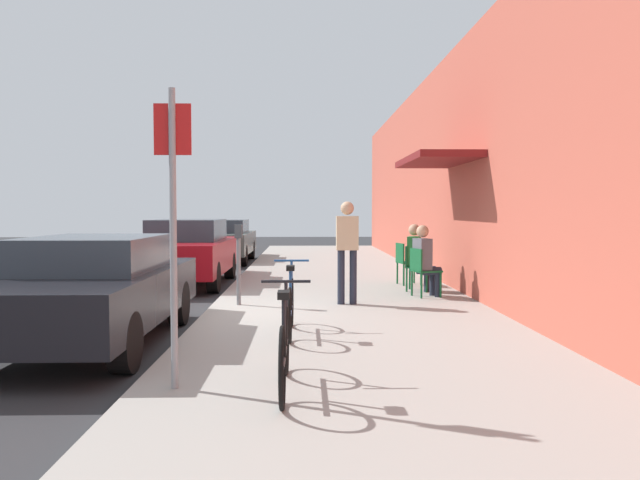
{
  "coord_description": "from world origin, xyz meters",
  "views": [
    {
      "loc": [
        1.54,
        -9.41,
        1.67
      ],
      "look_at": [
        1.91,
        5.63,
        0.96
      ],
      "focal_mm": 35.02,
      "sensor_mm": 36.0,
      "label": 1
    }
  ],
  "objects_px": {
    "bicycle_0": "(284,349)",
    "cafe_chair_0": "(422,269)",
    "parked_car_0": "(93,288)",
    "parked_car_2": "(223,240)",
    "street_sign": "(173,214)",
    "seated_patron_1": "(417,255)",
    "seated_patron_0": "(425,258)",
    "cafe_chair_2": "(405,261)",
    "cafe_chair_1": "(414,265)",
    "bicycle_1": "(291,306)",
    "parking_meter": "(239,258)",
    "pedestrian_standing": "(347,244)",
    "parked_car_1": "(187,251)"
  },
  "relations": [
    {
      "from": "cafe_chair_2",
      "to": "parking_meter",
      "type": "bearing_deg",
      "value": -139.57
    },
    {
      "from": "bicycle_0",
      "to": "seated_patron_1",
      "type": "distance_m",
      "value": 7.02
    },
    {
      "from": "seated_patron_1",
      "to": "parked_car_1",
      "type": "bearing_deg",
      "value": 156.87
    },
    {
      "from": "parking_meter",
      "to": "bicycle_0",
      "type": "height_order",
      "value": "parking_meter"
    },
    {
      "from": "cafe_chair_0",
      "to": "cafe_chair_2",
      "type": "relative_size",
      "value": 1.0
    },
    {
      "from": "parked_car_1",
      "to": "bicycle_0",
      "type": "xyz_separation_m",
      "value": [
        2.46,
        -8.66,
        -0.28
      ]
    },
    {
      "from": "seated_patron_0",
      "to": "parked_car_2",
      "type": "bearing_deg",
      "value": 118.2
    },
    {
      "from": "parking_meter",
      "to": "bicycle_1",
      "type": "height_order",
      "value": "parking_meter"
    },
    {
      "from": "parked_car_2",
      "to": "bicycle_1",
      "type": "bearing_deg",
      "value": -78.71
    },
    {
      "from": "seated_patron_1",
      "to": "street_sign",
      "type": "bearing_deg",
      "value": -116.86
    },
    {
      "from": "bicycle_0",
      "to": "pedestrian_standing",
      "type": "height_order",
      "value": "pedestrian_standing"
    },
    {
      "from": "street_sign",
      "to": "seated_patron_1",
      "type": "distance_m",
      "value": 7.36
    },
    {
      "from": "parked_car_0",
      "to": "parked_car_2",
      "type": "distance_m",
      "value": 12.32
    },
    {
      "from": "street_sign",
      "to": "bicycle_0",
      "type": "bearing_deg",
      "value": -5.01
    },
    {
      "from": "street_sign",
      "to": "cafe_chair_2",
      "type": "height_order",
      "value": "street_sign"
    },
    {
      "from": "street_sign",
      "to": "cafe_chair_2",
      "type": "xyz_separation_m",
      "value": [
        3.25,
        7.54,
        -1.02
      ]
    },
    {
      "from": "cafe_chair_0",
      "to": "cafe_chair_2",
      "type": "xyz_separation_m",
      "value": [
        -0.0,
        1.85,
        0.0
      ]
    },
    {
      "from": "parking_meter",
      "to": "bicycle_1",
      "type": "relative_size",
      "value": 0.77
    },
    {
      "from": "bicycle_0",
      "to": "cafe_chair_0",
      "type": "bearing_deg",
      "value": 68.4
    },
    {
      "from": "cafe_chair_1",
      "to": "bicycle_1",
      "type": "bearing_deg",
      "value": -118.54
    },
    {
      "from": "street_sign",
      "to": "seated_patron_1",
      "type": "xyz_separation_m",
      "value": [
        3.31,
        6.53,
        -0.82
      ]
    },
    {
      "from": "bicycle_0",
      "to": "bicycle_1",
      "type": "distance_m",
      "value": 2.42
    },
    {
      "from": "parked_car_1",
      "to": "cafe_chair_1",
      "type": "height_order",
      "value": "parked_car_1"
    },
    {
      "from": "seated_patron_0",
      "to": "street_sign",
      "type": "bearing_deg",
      "value": -120.07
    },
    {
      "from": "parked_car_2",
      "to": "cafe_chair_2",
      "type": "bearing_deg",
      "value": -56.35
    },
    {
      "from": "bicycle_1",
      "to": "cafe_chair_2",
      "type": "distance_m",
      "value": 5.68
    },
    {
      "from": "parked_car_0",
      "to": "cafe_chair_2",
      "type": "distance_m",
      "value": 7.03
    },
    {
      "from": "bicycle_1",
      "to": "pedestrian_standing",
      "type": "relative_size",
      "value": 1.01
    },
    {
      "from": "cafe_chair_1",
      "to": "seated_patron_1",
      "type": "relative_size",
      "value": 0.67
    },
    {
      "from": "cafe_chair_1",
      "to": "cafe_chair_0",
      "type": "bearing_deg",
      "value": -90.06
    },
    {
      "from": "parking_meter",
      "to": "cafe_chair_0",
      "type": "relative_size",
      "value": 1.52
    },
    {
      "from": "parked_car_2",
      "to": "cafe_chair_2",
      "type": "xyz_separation_m",
      "value": [
        4.75,
        -7.13,
        -0.1
      ]
    },
    {
      "from": "street_sign",
      "to": "pedestrian_standing",
      "type": "xyz_separation_m",
      "value": [
        1.84,
        4.84,
        -0.52
      ]
    },
    {
      "from": "cafe_chair_0",
      "to": "parked_car_1",
      "type": "bearing_deg",
      "value": 148.7
    },
    {
      "from": "seated_patron_0",
      "to": "cafe_chair_2",
      "type": "xyz_separation_m",
      "value": [
        -0.06,
        1.83,
        -0.19
      ]
    },
    {
      "from": "seated_patron_0",
      "to": "parking_meter",
      "type": "bearing_deg",
      "value": -164.7
    },
    {
      "from": "cafe_chair_0",
      "to": "cafe_chair_1",
      "type": "xyz_separation_m",
      "value": [
        0.0,
        0.85,
        0.0
      ]
    },
    {
      "from": "parked_car_2",
      "to": "cafe_chair_0",
      "type": "bearing_deg",
      "value": -62.13
    },
    {
      "from": "parked_car_2",
      "to": "cafe_chair_0",
      "type": "xyz_separation_m",
      "value": [
        4.75,
        -8.98,
        -0.1
      ]
    },
    {
      "from": "parking_meter",
      "to": "cafe_chair_2",
      "type": "distance_m",
      "value": 4.21
    },
    {
      "from": "seated_patron_1",
      "to": "pedestrian_standing",
      "type": "height_order",
      "value": "pedestrian_standing"
    },
    {
      "from": "bicycle_0",
      "to": "cafe_chair_2",
      "type": "xyz_separation_m",
      "value": [
        2.29,
        7.63,
        0.14
      ]
    },
    {
      "from": "seated_patron_0",
      "to": "pedestrian_standing",
      "type": "relative_size",
      "value": 0.76
    },
    {
      "from": "seated_patron_0",
      "to": "seated_patron_1",
      "type": "bearing_deg",
      "value": 89.98
    },
    {
      "from": "bicycle_1",
      "to": "cafe_chair_0",
      "type": "xyz_separation_m",
      "value": [
        2.29,
        3.35,
        0.14
      ]
    },
    {
      "from": "parked_car_0",
      "to": "seated_patron_1",
      "type": "xyz_separation_m",
      "value": [
        4.81,
        4.17,
        0.11
      ]
    },
    {
      "from": "bicycle_0",
      "to": "cafe_chair_1",
      "type": "xyz_separation_m",
      "value": [
        2.29,
        6.63,
        0.14
      ]
    },
    {
      "from": "parked_car_2",
      "to": "seated_patron_1",
      "type": "relative_size",
      "value": 3.41
    },
    {
      "from": "parked_car_1",
      "to": "seated_patron_0",
      "type": "distance_m",
      "value": 5.6
    },
    {
      "from": "street_sign",
      "to": "pedestrian_standing",
      "type": "relative_size",
      "value": 1.53
    }
  ]
}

